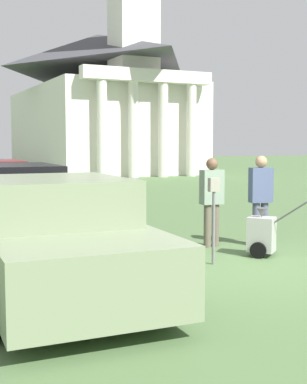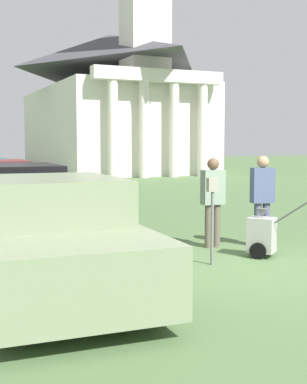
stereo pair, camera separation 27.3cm
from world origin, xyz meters
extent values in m
plane|color=#517042|center=(0.00, 0.00, 0.00)|extent=(120.00, 120.00, 0.00)
cube|color=gray|center=(-3.11, 0.19, 0.58)|extent=(2.09, 5.01, 0.76)
cube|color=gray|center=(-3.12, -0.01, 1.24)|extent=(1.76, 2.14, 0.56)
cylinder|color=black|center=(-2.11, 1.68, 0.36)|extent=(0.21, 0.72, 0.71)
cylinder|color=black|center=(-2.23, -1.38, 0.36)|extent=(0.21, 0.72, 0.71)
cube|color=black|center=(-3.11, 3.30, 0.59)|extent=(2.00, 5.16, 0.81)
cube|color=black|center=(-3.12, 3.10, 1.28)|extent=(1.67, 2.20, 0.57)
cylinder|color=black|center=(-2.16, 4.85, 0.34)|extent=(0.21, 0.69, 0.69)
cylinder|color=black|center=(-2.28, 1.69, 0.34)|extent=(0.21, 0.69, 0.69)
cylinder|color=black|center=(-2.19, 7.57, 0.34)|extent=(0.21, 0.69, 0.68)
cylinder|color=black|center=(-2.30, 4.67, 0.34)|extent=(0.21, 0.69, 0.68)
cylinder|color=black|center=(-2.29, 7.47, 0.33)|extent=(0.20, 0.67, 0.66)
cylinder|color=slate|center=(-0.39, 0.53, 0.59)|extent=(0.05, 0.05, 1.19)
cube|color=gray|center=(-0.39, 0.53, 1.30)|extent=(0.18, 0.09, 0.22)
cylinder|color=#665B4C|center=(0.44, 1.78, 0.41)|extent=(0.14, 0.14, 0.81)
cylinder|color=#665B4C|center=(0.27, 1.79, 0.41)|extent=(0.14, 0.14, 0.81)
cube|color=gray|center=(0.35, 1.79, 1.14)|extent=(0.43, 0.24, 0.65)
sphere|color=brown|center=(0.35, 1.79, 1.57)|extent=(0.22, 0.22, 0.22)
cylinder|color=#515670|center=(1.34, 1.47, 0.42)|extent=(0.14, 0.14, 0.83)
cylinder|color=#515670|center=(1.17, 1.51, 0.42)|extent=(0.14, 0.14, 0.83)
cube|color=#4C597F|center=(1.25, 1.49, 1.16)|extent=(0.46, 0.31, 0.66)
sphere|color=tan|center=(1.25, 1.49, 1.61)|extent=(0.23, 0.23, 0.23)
cube|color=#B2B2AD|center=(0.70, 0.70, 0.38)|extent=(0.56, 0.57, 0.60)
cone|color=#59595B|center=(0.70, 0.70, 0.76)|extent=(0.18, 0.18, 0.16)
cylinder|color=#4C4C4C|center=(0.99, 0.33, 0.78)|extent=(0.39, 0.48, 0.43)
cylinder|color=black|center=(0.53, 0.57, 0.14)|extent=(0.21, 0.25, 0.28)
cylinder|color=black|center=(0.86, 0.83, 0.14)|extent=(0.21, 0.25, 0.28)
cube|color=silver|center=(7.87, 29.12, 2.82)|extent=(9.26, 15.46, 5.65)
pyramid|color=#424247|center=(7.87, 29.12, 8.19)|extent=(9.44, 15.77, 2.54)
cylinder|color=silver|center=(5.09, 20.79, 2.68)|extent=(0.56, 0.56, 5.36)
cylinder|color=silver|center=(6.94, 20.79, 2.68)|extent=(0.56, 0.56, 5.36)
cylinder|color=silver|center=(8.79, 20.79, 2.68)|extent=(0.56, 0.56, 5.36)
cylinder|color=silver|center=(10.64, 20.79, 2.68)|extent=(0.56, 0.56, 5.36)
cube|color=silver|center=(7.87, 20.79, 5.71)|extent=(7.87, 0.70, 0.70)
camera|label=1|loc=(-4.92, -6.75, 1.96)|focal=50.00mm
camera|label=2|loc=(-4.67, -6.86, 1.96)|focal=50.00mm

